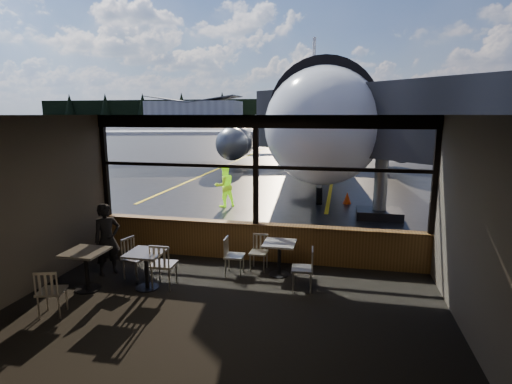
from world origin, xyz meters
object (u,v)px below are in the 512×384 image
(chair_left_s, at_px, (52,292))
(passenger, at_px, (107,239))
(jet_bridge, at_px, (390,147))
(chair_near_n, at_px, (259,253))
(chair_mid_w, at_px, (136,259))
(chair_near_e, at_px, (302,269))
(airliner, at_px, (316,81))
(cafe_table_near, at_px, (279,259))
(cafe_table_mid, at_px, (147,270))
(chair_mid_s, at_px, (164,265))
(ground_crew, at_px, (225,186))
(chair_near_w, at_px, (235,256))
(cone_nose, at_px, (347,198))
(cafe_table_left, at_px, (87,271))

(chair_left_s, distance_m, passenger, 1.92)
(jet_bridge, xyz_separation_m, chair_left_s, (-6.54, -8.94, -1.97))
(chair_near_n, xyz_separation_m, chair_mid_w, (-2.50, -1.04, 0.05))
(chair_near_e, xyz_separation_m, chair_near_n, (-1.08, 0.85, -0.04))
(airliner, distance_m, chair_near_e, 21.33)
(cafe_table_near, bearing_deg, chair_left_s, -144.24)
(airliner, height_order, cafe_table_mid, airliner)
(chair_mid_s, relative_size, ground_crew, 0.59)
(chair_near_w, distance_m, chair_left_s, 3.61)
(chair_near_n, bearing_deg, chair_mid_w, 24.50)
(cafe_table_mid, xyz_separation_m, chair_near_n, (2.03, 1.45, 0.02))
(jet_bridge, relative_size, chair_mid_w, 12.15)
(chair_left_s, relative_size, cone_nose, 1.91)
(chair_near_w, distance_m, chair_mid_s, 1.55)
(chair_near_e, relative_size, passenger, 0.56)
(cafe_table_left, bearing_deg, chair_near_n, 29.22)
(cafe_table_mid, height_order, chair_mid_w, chair_mid_w)
(cafe_table_near, height_order, cafe_table_mid, cafe_table_mid)
(cafe_table_mid, relative_size, chair_near_w, 0.91)
(cafe_table_left, distance_m, chair_near_n, 3.64)
(chair_mid_s, xyz_separation_m, cone_nose, (3.76, 8.86, -0.25))
(cafe_table_left, bearing_deg, passenger, 92.85)
(chair_near_w, distance_m, chair_near_n, 0.61)
(chair_near_w, height_order, passenger, passenger)
(chair_mid_s, distance_m, ground_crew, 7.43)
(chair_near_n, relative_size, chair_mid_w, 0.90)
(airliner, xyz_separation_m, ground_crew, (-2.47, -13.72, -4.91))
(jet_bridge, distance_m, chair_mid_s, 9.22)
(jet_bridge, distance_m, chair_near_n, 7.28)
(airliner, bearing_deg, chair_mid_s, -99.22)
(chair_near_w, relative_size, chair_near_n, 1.05)
(chair_mid_s, bearing_deg, ground_crew, 95.39)
(chair_mid_w, bearing_deg, chair_left_s, -6.38)
(passenger, bearing_deg, cafe_table_near, -42.22)
(jet_bridge, distance_m, cafe_table_left, 10.47)
(chair_near_e, xyz_separation_m, cone_nose, (0.96, 8.41, -0.21))
(chair_mid_s, bearing_deg, jet_bridge, 53.87)
(chair_near_w, xyz_separation_m, chair_mid_s, (-1.25, -0.91, 0.05))
(chair_near_n, distance_m, chair_left_s, 4.22)
(cafe_table_left, height_order, chair_near_e, chair_near_e)
(chair_mid_s, distance_m, passenger, 1.58)
(chair_near_e, bearing_deg, chair_near_w, 69.08)
(chair_near_e, bearing_deg, ground_crew, 23.68)
(cafe_table_near, relative_size, chair_near_e, 0.85)
(jet_bridge, distance_m, cafe_table_mid, 9.54)
(jet_bridge, bearing_deg, chair_left_s, -126.16)
(airliner, height_order, chair_mid_w, airliner)
(airliner, bearing_deg, passenger, -103.39)
(airliner, distance_m, passenger, 21.51)
(cafe_table_near, bearing_deg, chair_mid_w, -164.30)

